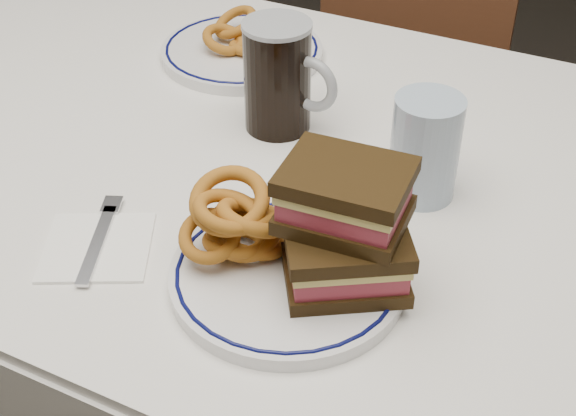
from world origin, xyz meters
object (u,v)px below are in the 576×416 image
at_px(chair_far, 416,98).
at_px(far_plate, 242,51).
at_px(reuben_sandwich, 346,227).
at_px(beer_mug, 279,76).
at_px(main_plate, 288,275).

height_order(chair_far, far_plate, chair_far).
height_order(reuben_sandwich, far_plate, reuben_sandwich).
height_order(chair_far, beer_mug, beer_mug).
distance_m(main_plate, beer_mug, 0.32).
distance_m(chair_far, reuben_sandwich, 1.03).
distance_m(beer_mug, far_plate, 0.23).
bearing_deg(beer_mug, main_plate, -61.54).
distance_m(main_plate, far_plate, 0.53).
relative_size(reuben_sandwich, far_plate, 0.62).
height_order(main_plate, reuben_sandwich, reuben_sandwich).
bearing_deg(main_plate, far_plate, 124.35).
bearing_deg(chair_far, beer_mug, -89.40).
bearing_deg(chair_far, main_plate, -80.65).
distance_m(chair_far, far_plate, 0.62).
relative_size(chair_far, main_plate, 3.24).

